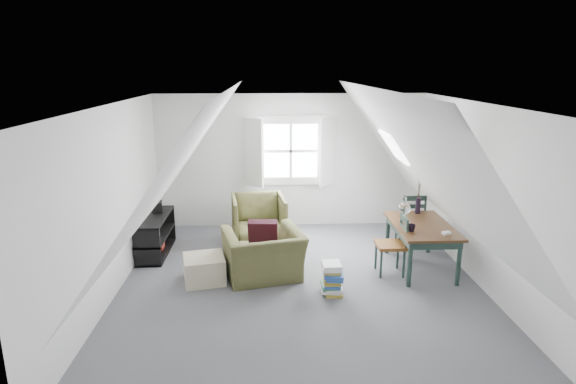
{
  "coord_description": "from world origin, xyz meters",
  "views": [
    {
      "loc": [
        -0.45,
        -6.11,
        2.98
      ],
      "look_at": [
        -0.15,
        0.6,
        1.22
      ],
      "focal_mm": 30.0,
      "sensor_mm": 36.0,
      "label": 1
    }
  ],
  "objects_px": {
    "armchair_far": "(259,242)",
    "dining_chair_near": "(393,244)",
    "dining_chair_far": "(411,219)",
    "dining_table": "(422,230)",
    "ottoman": "(204,269)",
    "armchair_near": "(263,277)",
    "magazine_stack": "(332,279)",
    "media_shelf": "(155,237)"
  },
  "relations": [
    {
      "from": "armchair_near",
      "to": "armchair_far",
      "type": "relative_size",
      "value": 1.19
    },
    {
      "from": "armchair_near",
      "to": "dining_chair_far",
      "type": "relative_size",
      "value": 1.16
    },
    {
      "from": "dining_chair_far",
      "to": "magazine_stack",
      "type": "relative_size",
      "value": 2.18
    },
    {
      "from": "dining_table",
      "to": "dining_chair_near",
      "type": "distance_m",
      "value": 0.52
    },
    {
      "from": "dining_chair_far",
      "to": "dining_chair_near",
      "type": "height_order",
      "value": "dining_chair_far"
    },
    {
      "from": "dining_chair_far",
      "to": "magazine_stack",
      "type": "xyz_separation_m",
      "value": [
        -1.56,
        -1.72,
        -0.27
      ]
    },
    {
      "from": "armchair_far",
      "to": "media_shelf",
      "type": "xyz_separation_m",
      "value": [
        -1.68,
        -0.47,
        0.28
      ]
    },
    {
      "from": "media_shelf",
      "to": "magazine_stack",
      "type": "distance_m",
      "value": 3.11
    },
    {
      "from": "media_shelf",
      "to": "dining_chair_near",
      "type": "bearing_deg",
      "value": -13.37
    },
    {
      "from": "armchair_near",
      "to": "dining_table",
      "type": "distance_m",
      "value": 2.45
    },
    {
      "from": "armchair_near",
      "to": "dining_table",
      "type": "xyz_separation_m",
      "value": [
        2.37,
        0.23,
        0.6
      ]
    },
    {
      "from": "ottoman",
      "to": "magazine_stack",
      "type": "height_order",
      "value": "magazine_stack"
    },
    {
      "from": "ottoman",
      "to": "dining_table",
      "type": "height_order",
      "value": "dining_table"
    },
    {
      "from": "ottoman",
      "to": "dining_chair_far",
      "type": "bearing_deg",
      "value": 20.63
    },
    {
      "from": "dining_table",
      "to": "magazine_stack",
      "type": "relative_size",
      "value": 3.26
    },
    {
      "from": "dining_chair_near",
      "to": "media_shelf",
      "type": "relative_size",
      "value": 0.71
    },
    {
      "from": "ottoman",
      "to": "media_shelf",
      "type": "relative_size",
      "value": 0.45
    },
    {
      "from": "armchair_near",
      "to": "armchair_far",
      "type": "bearing_deg",
      "value": -100.59
    },
    {
      "from": "armchair_far",
      "to": "ottoman",
      "type": "distance_m",
      "value": 1.74
    },
    {
      "from": "magazine_stack",
      "to": "media_shelf",
      "type": "bearing_deg",
      "value": 150.08
    },
    {
      "from": "dining_chair_far",
      "to": "media_shelf",
      "type": "xyz_separation_m",
      "value": [
        -4.25,
        -0.17,
        -0.2
      ]
    },
    {
      "from": "dining_chair_far",
      "to": "dining_chair_near",
      "type": "xyz_separation_m",
      "value": [
        -0.59,
        -1.1,
        -0.03
      ]
    },
    {
      "from": "ottoman",
      "to": "media_shelf",
      "type": "distance_m",
      "value": 1.43
    },
    {
      "from": "armchair_near",
      "to": "media_shelf",
      "type": "distance_m",
      "value": 2.05
    },
    {
      "from": "dining_chair_near",
      "to": "magazine_stack",
      "type": "xyz_separation_m",
      "value": [
        -0.97,
        -0.62,
        -0.24
      ]
    },
    {
      "from": "ottoman",
      "to": "media_shelf",
      "type": "bearing_deg",
      "value": 130.46
    },
    {
      "from": "ottoman",
      "to": "dining_chair_near",
      "type": "relative_size",
      "value": 0.63
    },
    {
      "from": "dining_chair_far",
      "to": "armchair_far",
      "type": "bearing_deg",
      "value": -8.83
    },
    {
      "from": "dining_table",
      "to": "dining_chair_near",
      "type": "bearing_deg",
      "value": -156.61
    },
    {
      "from": "armchair_near",
      "to": "magazine_stack",
      "type": "distance_m",
      "value": 1.1
    },
    {
      "from": "armchair_far",
      "to": "dining_table",
      "type": "distance_m",
      "value": 2.81
    },
    {
      "from": "dining_chair_far",
      "to": "ottoman",
      "type": "bearing_deg",
      "value": 18.5
    },
    {
      "from": "dining_table",
      "to": "dining_chair_near",
      "type": "height_order",
      "value": "dining_chair_near"
    },
    {
      "from": "armchair_near",
      "to": "ottoman",
      "type": "xyz_separation_m",
      "value": [
        -0.84,
        -0.09,
        0.19
      ]
    },
    {
      "from": "armchair_far",
      "to": "dining_chair_near",
      "type": "bearing_deg",
      "value": -41.92
    },
    {
      "from": "armchair_near",
      "to": "dining_chair_near",
      "type": "bearing_deg",
      "value": 168.15
    },
    {
      "from": "armchair_far",
      "to": "ottoman",
      "type": "height_order",
      "value": "armchair_far"
    },
    {
      "from": "dining_chair_near",
      "to": "ottoman",
      "type": "bearing_deg",
      "value": -87.44
    },
    {
      "from": "armchair_far",
      "to": "dining_chair_far",
      "type": "bearing_deg",
      "value": -13.34
    },
    {
      "from": "dining_table",
      "to": "ottoman",
      "type": "bearing_deg",
      "value": -170.42
    },
    {
      "from": "dining_table",
      "to": "dining_chair_near",
      "type": "xyz_separation_m",
      "value": [
        -0.47,
        -0.17,
        -0.15
      ]
    },
    {
      "from": "armchair_near",
      "to": "magazine_stack",
      "type": "bearing_deg",
      "value": 135.36
    }
  ]
}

